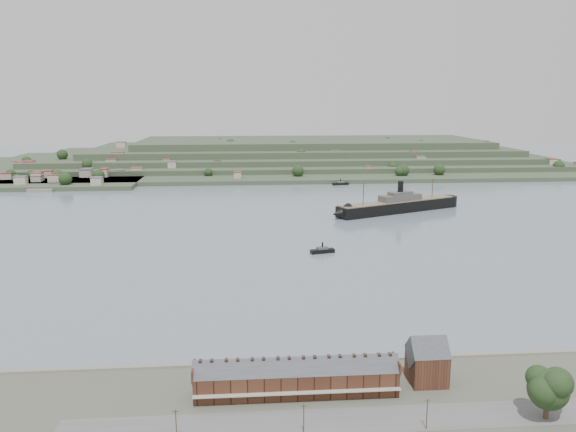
{
  "coord_description": "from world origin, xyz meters",
  "views": [
    {
      "loc": [
        -23.27,
        -307.06,
        80.48
      ],
      "look_at": [
        3.45,
        30.0,
        10.51
      ],
      "focal_mm": 35.0,
      "sensor_mm": 36.0,
      "label": 1
    }
  ],
  "objects": [
    {
      "name": "ground",
      "position": [
        0.0,
        0.0,
        0.0
      ],
      "size": [
        1400.0,
        1400.0,
        0.0
      ],
      "primitive_type": "plane",
      "color": "slate",
      "rests_on": "ground"
    },
    {
      "name": "terrace_row",
      "position": [
        -10.0,
        -168.02,
        6.84
      ],
      "size": [
        55.6,
        9.8,
        11.07
      ],
      "color": "#462419",
      "rests_on": "ground"
    },
    {
      "name": "gabled_building",
      "position": [
        27.5,
        -164.0,
        8.19
      ],
      "size": [
        10.4,
        10.18,
        14.09
      ],
      "color": "#462419",
      "rests_on": "ground"
    },
    {
      "name": "far_peninsula",
      "position": [
        27.91,
        393.1,
        11.88
      ],
      "size": [
        760.0,
        309.0,
        30.0
      ],
      "color": "#33432C",
      "rests_on": "ground"
    },
    {
      "name": "steamship",
      "position": [
        86.07,
        87.32,
        5.04
      ],
      "size": [
        106.66,
        57.2,
        27.28
      ],
      "color": "black",
      "rests_on": "ground"
    },
    {
      "name": "tugboat",
      "position": [
        18.13,
        -18.63,
        1.44
      ],
      "size": [
        13.61,
        6.53,
        5.92
      ],
      "color": "black",
      "rests_on": "ground"
    },
    {
      "name": "ferry_east",
      "position": [
        69.93,
        225.0,
        1.43
      ],
      "size": [
        16.42,
        7.54,
        5.95
      ],
      "color": "black",
      "rests_on": "ground"
    },
    {
      "name": "fig_tree",
      "position": [
        51.78,
        -185.15,
        10.59
      ],
      "size": [
        12.61,
        10.92,
        14.07
      ],
      "color": "#463220",
      "rests_on": "ground"
    }
  ]
}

